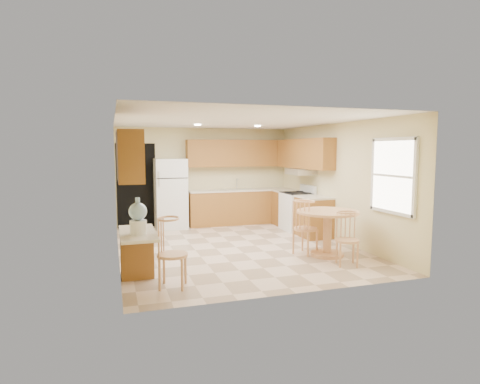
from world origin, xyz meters
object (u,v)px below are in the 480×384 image
object	(u,v)px
stove	(297,211)
chair_desk	(173,247)
dining_table	(328,226)
chair_table_b	(350,234)
refrigerator	(171,194)
water_crock	(138,218)
chair_table_a	(308,223)

from	to	relation	value
stove	chair_desk	distance (m)	4.77
dining_table	chair_table_b	distance (m)	0.74
refrigerator	stove	bearing A→B (deg)	-22.99
chair_desk	water_crock	distance (m)	0.64
chair_table_b	dining_table	bearing A→B (deg)	-70.14
chair_table_b	water_crock	world-z (taller)	water_crock
chair_table_a	water_crock	distance (m)	3.23
refrigerator	chair_table_a	bearing A→B (deg)	-59.11
water_crock	stove	bearing A→B (deg)	37.87
chair_table_a	chair_table_b	xyz separation A→B (m)	(0.32, -0.89, -0.06)
stove	dining_table	world-z (taller)	stove
chair_table_a	chair_table_b	size ratio (longest dim) A/B	1.11
chair_table_a	chair_desk	xyz separation A→B (m)	(-2.63, -1.09, -0.01)
dining_table	water_crock	xyz separation A→B (m)	(-3.40, -0.73, 0.46)
stove	water_crock	xyz separation A→B (m)	(-3.92, -3.05, 0.53)
stove	chair_desk	world-z (taller)	stove
chair_table_a	water_crock	xyz separation A→B (m)	(-3.08, -0.88, 0.39)
chair_table_b	chair_desk	xyz separation A→B (m)	(-2.95, -0.20, 0.05)
refrigerator	dining_table	size ratio (longest dim) A/B	1.53
dining_table	chair_desk	size ratio (longest dim) A/B	1.15
refrigerator	chair_desk	xyz separation A→B (m)	(-0.60, -4.48, -0.26)
dining_table	chair_desk	bearing A→B (deg)	-162.44
refrigerator	water_crock	bearing A→B (deg)	-103.81
refrigerator	chair_table_b	size ratio (longest dim) A/B	1.92
refrigerator	chair_table_b	world-z (taller)	refrigerator
dining_table	chair_table_a	bearing A→B (deg)	154.29
stove	chair_desk	size ratio (longest dim) A/B	1.11
water_crock	refrigerator	bearing A→B (deg)	76.19
chair_table_b	water_crock	size ratio (longest dim) A/B	1.73
refrigerator	chair_table_a	world-z (taller)	refrigerator
refrigerator	stove	xyz separation A→B (m)	(2.88, -1.22, -0.39)
chair_desk	water_crock	world-z (taller)	water_crock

